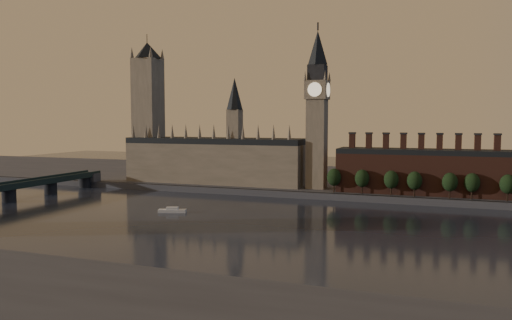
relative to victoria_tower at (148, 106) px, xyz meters
The scene contains 14 objects.
ground 176.40m from the victoria_tower, 43.78° to the right, with size 900.00×900.00×0.00m, color black.
north_bank 147.08m from the victoria_tower, 27.72° to the left, with size 900.00×182.00×4.00m.
palace_of_westminster 67.03m from the victoria_tower, ahead, with size 130.00×30.30×74.00m.
victoria_tower is the anchor object (origin of this frame).
big_ben 130.12m from the victoria_tower, ahead, with size 15.00×15.00×107.00m.
chimney_block 204.27m from the victoria_tower, ahead, with size 110.00×25.00×37.00m.
embankment_tree_0 152.86m from the victoria_tower, ahead, with size 8.60×8.60×14.88m.
embankment_tree_1 169.26m from the victoria_tower, ahead, with size 8.60×8.60×14.88m.
embankment_tree_2 185.68m from the victoria_tower, ahead, with size 8.60×8.60×14.88m.
embankment_tree_3 198.52m from the victoria_tower, ahead, with size 8.60×8.60×14.88m.
embankment_tree_4 217.21m from the victoria_tower, ahead, with size 8.60×8.60×14.88m.
embankment_tree_5 228.41m from the victoria_tower, ahead, with size 8.60×8.60×14.88m.
embankment_tree_6 246.17m from the victoria_tower, ahead, with size 8.60×8.60×14.88m.
river_boat 133.44m from the victoria_tower, 52.16° to the right, with size 15.08×8.61×2.90m.
Camera 1 is at (84.72, -208.43, 48.38)m, focal length 35.00 mm.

